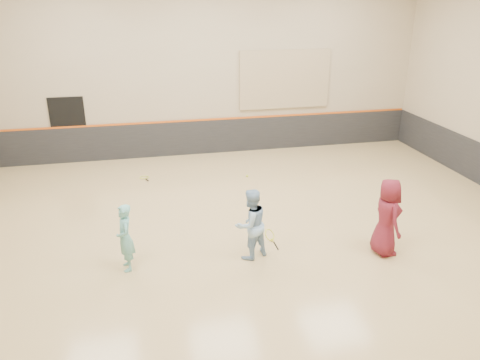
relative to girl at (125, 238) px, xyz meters
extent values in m
cube|color=tan|center=(2.68, 1.09, -0.81)|extent=(15.00, 12.00, 0.20)
cube|color=tan|center=(2.68, 7.10, 2.29)|extent=(15.00, 0.02, 6.00)
cube|color=tan|center=(2.68, -4.92, 2.29)|extent=(15.00, 0.02, 6.00)
cube|color=#232326|center=(2.68, 7.06, -0.11)|extent=(14.90, 0.04, 1.20)
cube|color=#D85914|center=(2.68, 7.05, 0.51)|extent=(14.90, 0.03, 0.06)
cube|color=tan|center=(5.48, 7.04, 1.79)|extent=(3.20, 0.08, 2.00)
cube|color=black|center=(-1.82, 7.07, 0.39)|extent=(1.10, 0.05, 2.20)
imported|color=#6AB8B7|center=(0.00, 0.00, 0.00)|extent=(0.41, 0.56, 1.42)
imported|color=#90B8DF|center=(2.57, -0.08, 0.07)|extent=(0.93, 0.85, 1.55)
imported|color=maroon|center=(5.44, -0.53, 0.14)|extent=(0.56, 0.85, 1.71)
sphere|color=yellow|center=(3.20, 0.46, -0.68)|extent=(0.07, 0.07, 0.07)
sphere|color=#D9EB36|center=(5.55, -0.59, 0.41)|extent=(0.07, 0.07, 0.07)
sphere|color=#D6ED37|center=(3.56, 4.51, -0.68)|extent=(0.07, 0.07, 0.07)
camera|label=1|loc=(0.49, -8.57, 4.55)|focal=35.00mm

